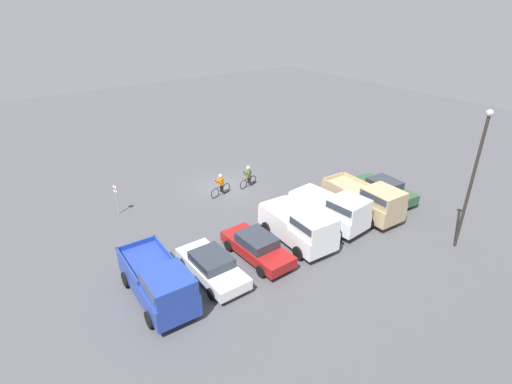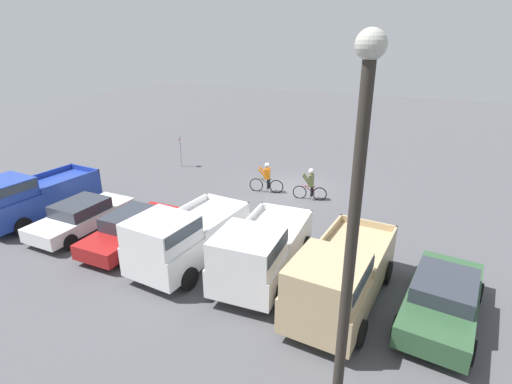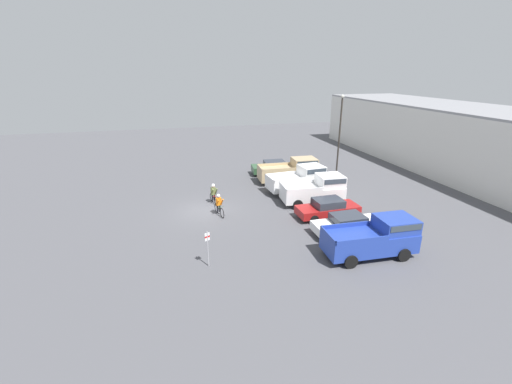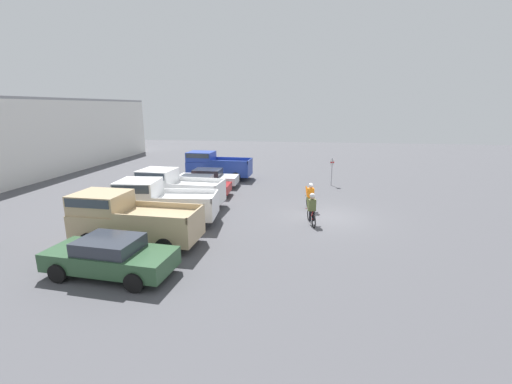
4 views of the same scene
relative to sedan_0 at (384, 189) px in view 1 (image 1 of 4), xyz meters
The scene contains 12 objects.
ground_plane 11.13m from the sedan_0, 45.17° to the right, with size 80.00×80.00×0.00m, color #4C4C51.
sedan_0 is the anchor object (origin of this frame).
pickup_truck_0 2.97m from the sedan_0, 16.40° to the left, with size 2.43×5.50×2.23m.
pickup_truck_1 5.61m from the sedan_0, ahead, with size 2.63×5.06×2.23m.
pickup_truck_2 8.48m from the sedan_0, ahead, with size 2.51×4.96×2.24m.
sedan_1 11.21m from the sedan_0, ahead, with size 2.02×4.56×1.35m.
sedan_2 14.01m from the sedan_0, ahead, with size 2.00×4.49×1.30m.
pickup_truck_3 16.83m from the sedan_0, ahead, with size 2.37×5.24×2.21m.
cyclist_0 11.33m from the sedan_0, 38.47° to the right, with size 1.81×0.55×1.64m.
cyclist_1 9.60m from the sedan_0, 47.66° to the right, with size 1.70×0.54×1.66m.
fire_lane_sign 17.89m from the sedan_0, 29.09° to the right, with size 0.15×0.28×2.09m.
lamppost 7.42m from the sedan_0, 76.35° to the left, with size 0.36×0.36×7.83m.
Camera 1 is at (13.88, 22.71, 12.76)m, focal length 28.00 mm.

